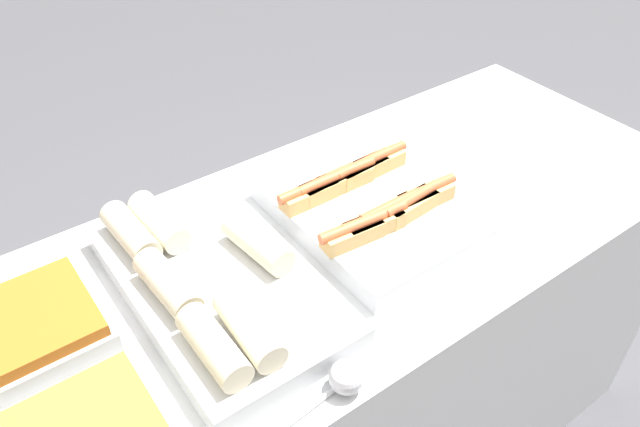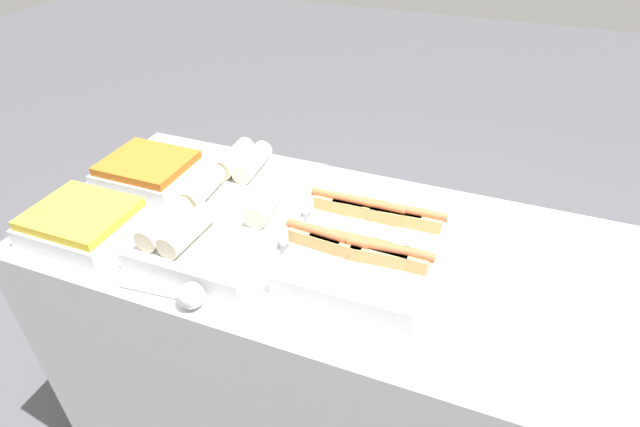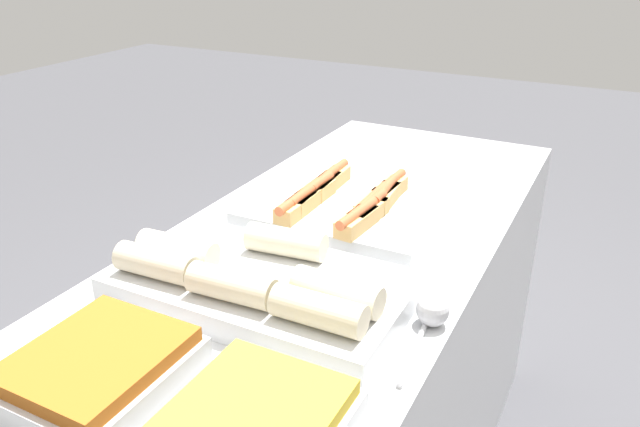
{
  "view_description": "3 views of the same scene",
  "coord_description": "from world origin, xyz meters",
  "px_view_note": "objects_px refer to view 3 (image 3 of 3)",
  "views": [
    {
      "loc": [
        -0.66,
        -0.78,
        1.78
      ],
      "look_at": [
        -0.09,
        0.0,
        0.98
      ],
      "focal_mm": 35.0,
      "sensor_mm": 36.0,
      "label": 1
    },
    {
      "loc": [
        0.26,
        -0.92,
        1.7
      ],
      "look_at": [
        -0.09,
        0.0,
        0.98
      ],
      "focal_mm": 28.0,
      "sensor_mm": 36.0,
      "label": 2
    },
    {
      "loc": [
        -1.18,
        -0.56,
        1.54
      ],
      "look_at": [
        -0.09,
        0.0,
        0.98
      ],
      "focal_mm": 35.0,
      "sensor_mm": 36.0,
      "label": 3
    }
  ],
  "objects_px": {
    "tray_wraps": "(259,283)",
    "serving_spoon_near": "(431,313)",
    "tray_hotdogs": "(344,210)",
    "tray_side_back": "(99,371)"
  },
  "relations": [
    {
      "from": "tray_wraps",
      "to": "serving_spoon_near",
      "type": "distance_m",
      "value": 0.32
    },
    {
      "from": "tray_hotdogs",
      "to": "tray_wraps",
      "type": "height_order",
      "value": "tray_wraps"
    },
    {
      "from": "tray_hotdogs",
      "to": "tray_side_back",
      "type": "xyz_separation_m",
      "value": [
        -0.69,
        0.08,
        -0.0
      ]
    },
    {
      "from": "tray_hotdogs",
      "to": "tray_wraps",
      "type": "bearing_deg",
      "value": 180.0
    },
    {
      "from": "tray_wraps",
      "to": "tray_side_back",
      "type": "distance_m",
      "value": 0.33
    },
    {
      "from": "tray_side_back",
      "to": "serving_spoon_near",
      "type": "bearing_deg",
      "value": -45.26
    },
    {
      "from": "tray_wraps",
      "to": "serving_spoon_near",
      "type": "relative_size",
      "value": 2.54
    },
    {
      "from": "serving_spoon_near",
      "to": "tray_side_back",
      "type": "bearing_deg",
      "value": 134.74
    },
    {
      "from": "tray_hotdogs",
      "to": "tray_side_back",
      "type": "distance_m",
      "value": 0.7
    },
    {
      "from": "tray_hotdogs",
      "to": "serving_spoon_near",
      "type": "xyz_separation_m",
      "value": [
        -0.31,
        -0.31,
        -0.01
      ]
    }
  ]
}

